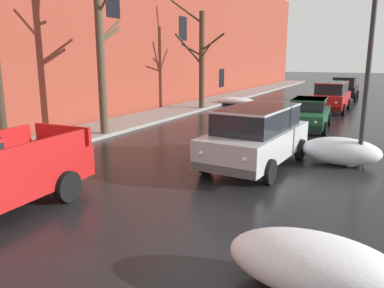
# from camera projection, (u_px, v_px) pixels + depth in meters

# --- Properties ---
(left_sidewalk_slab) EXTENTS (2.68, 80.00, 0.15)m
(left_sidewalk_slab) POSITION_uv_depth(u_px,v_px,m) (129.00, 122.00, 19.25)
(left_sidewalk_slab) COLOR gray
(left_sidewalk_slab) RESTS_ON ground
(brick_townhouse_facade) EXTENTS (0.63, 80.00, 10.86)m
(brick_townhouse_facade) POSITION_uv_depth(u_px,v_px,m) (95.00, 13.00, 18.88)
(brick_townhouse_facade) COLOR brown
(brick_townhouse_facade) RESTS_ON ground
(snow_bank_near_corner_left) EXTENTS (2.83, 1.23, 0.54)m
(snow_bank_near_corner_left) POSITION_uv_depth(u_px,v_px,m) (236.00, 101.00, 26.86)
(snow_bank_near_corner_left) COLOR white
(snow_bank_near_corner_left) RESTS_ON ground
(snow_bank_along_left_kerb) EXTENTS (2.35, 1.17, 0.85)m
(snow_bank_along_left_kerb) POSITION_uv_depth(u_px,v_px,m) (343.00, 152.00, 11.65)
(snow_bank_along_left_kerb) COLOR white
(snow_bank_along_left_kerb) RESTS_ON ground
(snow_bank_near_corner_right) EXTENTS (2.41, 1.17, 0.87)m
(snow_bank_near_corner_right) POSITION_uv_depth(u_px,v_px,m) (312.00, 265.00, 5.26)
(snow_bank_near_corner_right) COLOR white
(snow_bank_near_corner_right) RESTS_ON ground
(bare_tree_mid_block) EXTENTS (2.35, 2.41, 6.94)m
(bare_tree_mid_block) POSITION_uv_depth(u_px,v_px,m) (103.00, 45.00, 15.19)
(bare_tree_mid_block) COLOR #4C3D2D
(bare_tree_mid_block) RESTS_ON ground
(bare_tree_far_down_block) EXTENTS (3.41, 1.81, 6.73)m
(bare_tree_far_down_block) POSITION_uv_depth(u_px,v_px,m) (201.00, 58.00, 23.56)
(bare_tree_far_down_block) COLOR #423323
(bare_tree_far_down_block) RESTS_ON ground
(suv_silver_parked_kerbside_close) EXTENTS (2.35, 4.82, 1.82)m
(suv_silver_parked_kerbside_close) POSITION_uv_depth(u_px,v_px,m) (257.00, 134.00, 11.39)
(suv_silver_parked_kerbside_close) COLOR #B7B7BC
(suv_silver_parked_kerbside_close) RESTS_ON ground
(sedan_green_parked_kerbside_mid) EXTENTS (2.06, 4.48, 1.42)m
(sedan_green_parked_kerbside_mid) POSITION_uv_depth(u_px,v_px,m) (309.00, 113.00, 17.57)
(sedan_green_parked_kerbside_mid) COLOR #1E5633
(sedan_green_parked_kerbside_mid) RESTS_ON ground
(suv_red_parked_far_down_block) EXTENTS (2.08, 4.84, 1.82)m
(suv_red_parked_far_down_block) POSITION_uv_depth(u_px,v_px,m) (331.00, 96.00, 23.38)
(suv_red_parked_far_down_block) COLOR red
(suv_red_parked_far_down_block) RESTS_ON ground
(suv_black_queued_behind_truck) EXTENTS (2.03, 4.31, 1.82)m
(suv_black_queued_behind_truck) POSITION_uv_depth(u_px,v_px,m) (345.00, 87.00, 30.07)
(suv_black_queued_behind_truck) COLOR black
(suv_black_queued_behind_truck) RESTS_ON ground
(street_lamp_post) EXTENTS (0.44, 0.24, 6.13)m
(street_lamp_post) POSITION_uv_depth(u_px,v_px,m) (370.00, 51.00, 10.58)
(street_lamp_post) COLOR #28282D
(street_lamp_post) RESTS_ON ground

